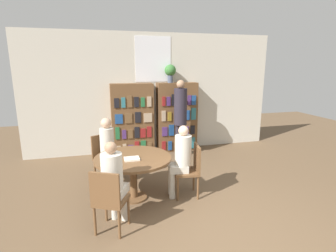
{
  "coord_description": "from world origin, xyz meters",
  "views": [
    {
      "loc": [
        -1.35,
        -2.62,
        2.2
      ],
      "look_at": [
        -0.09,
        2.17,
        1.05
      ],
      "focal_mm": 28.0,
      "sensor_mm": 36.0,
      "label": 1
    }
  ],
  "objects": [
    {
      "name": "bookshelf_right",
      "position": [
        0.58,
        3.79,
        0.89
      ],
      "size": [
        1.04,
        0.34,
        1.78
      ],
      "color": "brown",
      "rests_on": "ground_plane"
    },
    {
      "name": "open_book_on_table",
      "position": [
        -0.91,
        1.33,
        0.75
      ],
      "size": [
        0.24,
        0.18,
        0.03
      ],
      "color": "silver",
      "rests_on": "reading_table"
    },
    {
      "name": "bookshelf_left",
      "position": [
        -0.58,
        3.79,
        0.88
      ],
      "size": [
        1.04,
        0.34,
        1.78
      ],
      "color": "brown",
      "rests_on": "ground_plane"
    },
    {
      "name": "seated_reader_back",
      "position": [
        -1.23,
        0.75,
        0.71
      ],
      "size": [
        0.4,
        0.42,
        1.24
      ],
      "rotation": [
        0.0,
        0.0,
        -0.46
      ],
      "color": "beige",
      "rests_on": "ground_plane"
    },
    {
      "name": "ground_plane",
      "position": [
        0.0,
        0.0,
        0.0
      ],
      "size": [
        16.0,
        16.0,
        0.0
      ],
      "primitive_type": "plane",
      "color": "brown"
    },
    {
      "name": "chair_near_camera",
      "position": [
        -1.31,
        0.59,
        0.51
      ],
      "size": [
        0.54,
        0.54,
        0.9
      ],
      "rotation": [
        0.0,
        0.0,
        -0.46
      ],
      "color": "brown",
      "rests_on": "ground_plane"
    },
    {
      "name": "reading_table",
      "position": [
        -0.87,
        1.46,
        0.62
      ],
      "size": [
        1.27,
        1.27,
        0.73
      ],
      "color": "brown",
      "rests_on": "ground_plane"
    },
    {
      "name": "chair_far_side",
      "position": [
        0.09,
        1.31,
        0.51
      ],
      "size": [
        0.45,
        0.45,
        0.9
      ],
      "rotation": [
        0.0,
        0.0,
        1.42
      ],
      "color": "brown",
      "rests_on": "ground_plane"
    },
    {
      "name": "chair_left_side",
      "position": [
        -1.32,
        2.32,
        0.51
      ],
      "size": [
        0.54,
        0.54,
        0.9
      ],
      "rotation": [
        0.0,
        0.0,
        -2.66
      ],
      "color": "brown",
      "rests_on": "ground_plane"
    },
    {
      "name": "seated_reader_left",
      "position": [
        -1.24,
        2.16,
        0.72
      ],
      "size": [
        0.38,
        0.4,
        1.27
      ],
      "rotation": [
        0.0,
        0.0,
        -2.66
      ],
      "color": "beige",
      "rests_on": "ground_plane"
    },
    {
      "name": "librarian_standing",
      "position": [
        0.51,
        3.29,
        1.16
      ],
      "size": [
        0.31,
        0.58,
        1.87
      ],
      "color": "#28232D",
      "rests_on": "ground_plane"
    },
    {
      "name": "flower_vase",
      "position": [
        0.4,
        3.79,
        2.05
      ],
      "size": [
        0.28,
        0.28,
        0.45
      ],
      "color": "#475166",
      "rests_on": "bookshelf_right"
    },
    {
      "name": "wall_back",
      "position": [
        0.0,
        3.98,
        1.51
      ],
      "size": [
        6.4,
        0.07,
        3.0
      ],
      "color": "beige",
      "rests_on": "ground_plane"
    },
    {
      "name": "seated_reader_right",
      "position": [
        -0.09,
        1.34,
        0.71
      ],
      "size": [
        0.4,
        0.32,
        1.24
      ],
      "rotation": [
        0.0,
        0.0,
        1.42
      ],
      "color": "beige",
      "rests_on": "ground_plane"
    }
  ]
}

